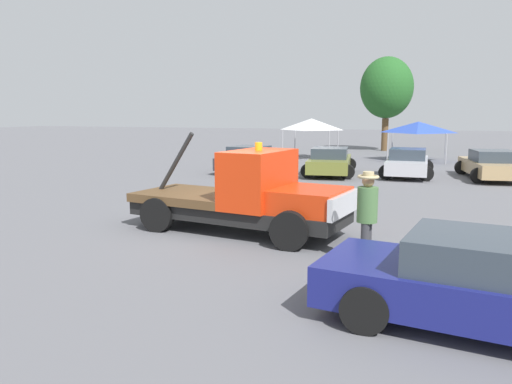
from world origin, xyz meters
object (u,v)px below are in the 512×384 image
at_px(foreground_car, 507,288).
at_px(parked_car_silver, 407,163).
at_px(tree_left, 387,88).
at_px(canopy_tent_white, 311,124).
at_px(tow_truck, 249,198).
at_px(parked_car_tan, 491,165).
at_px(canopy_tent_blue, 418,127).
at_px(parked_car_olive, 330,161).
at_px(parked_car_charcoal, 251,159).
at_px(person_near_truck, 367,211).

relative_size(foreground_car, parked_car_silver, 1.16).
bearing_deg(tree_left, canopy_tent_white, -113.47).
xyz_separation_m(tow_truck, foreground_car, (5.36, -4.25, -0.26)).
xyz_separation_m(parked_car_silver, tree_left, (-2.64, 16.40, 4.29)).
bearing_deg(canopy_tent_white, parked_car_tan, -35.48).
xyz_separation_m(canopy_tent_white, canopy_tent_blue, (6.67, 0.86, -0.15)).
distance_m(foreground_car, parked_car_silver, 17.62).
bearing_deg(parked_car_olive, parked_car_charcoal, 86.06).
xyz_separation_m(person_near_truck, parked_car_silver, (-0.02, 14.98, -0.46)).
distance_m(person_near_truck, parked_car_charcoal, 16.11).
height_order(tow_truck, tree_left, tree_left).
bearing_deg(parked_car_silver, canopy_tent_white, 40.38).
height_order(person_near_truck, parked_car_silver, person_near_truck).
bearing_deg(canopy_tent_blue, foreground_car, -85.36).
relative_size(foreground_car, parked_car_tan, 1.06).
relative_size(canopy_tent_white, canopy_tent_blue, 0.90).
distance_m(person_near_truck, canopy_tent_blue, 23.33).
bearing_deg(parked_car_charcoal, tree_left, -10.23).
distance_m(parked_car_silver, tree_left, 17.16).
bearing_deg(tow_truck, parked_car_olive, 100.95).
xyz_separation_m(tow_truck, tree_left, (0.48, 29.63, 4.03)).
bearing_deg(tow_truck, canopy_tent_white, 108.03).
bearing_deg(tree_left, parked_car_silver, -80.84).
height_order(tow_truck, canopy_tent_blue, tow_truck).
bearing_deg(person_near_truck, parked_car_olive, -70.03).
bearing_deg(canopy_tent_white, canopy_tent_blue, 7.37).
height_order(canopy_tent_blue, tree_left, tree_left).
xyz_separation_m(person_near_truck, canopy_tent_white, (-6.54, 22.44, 1.15)).
bearing_deg(parked_car_charcoal, tow_truck, -153.75).
xyz_separation_m(canopy_tent_blue, tree_left, (-2.79, 8.08, 2.83)).
distance_m(person_near_truck, parked_car_silver, 14.99).
relative_size(parked_car_charcoal, canopy_tent_white, 1.55).
height_order(tow_truck, parked_car_charcoal, tow_truck).
height_order(foreground_car, parked_car_charcoal, same).
xyz_separation_m(foreground_car, parked_car_olive, (-5.86, 16.89, -0.00)).
xyz_separation_m(person_near_truck, parked_car_olive, (-3.64, 14.40, -0.46)).
relative_size(parked_car_charcoal, tree_left, 0.65).
relative_size(tow_truck, foreground_car, 1.09).
distance_m(person_near_truck, tree_left, 31.73).
distance_m(parked_car_olive, tree_left, 17.55).
height_order(person_near_truck, parked_car_charcoal, person_near_truck).
bearing_deg(tow_truck, parked_car_tan, 71.84).
distance_m(tow_truck, tree_left, 29.90).
xyz_separation_m(tow_truck, canopy_tent_white, (-3.40, 20.69, 1.35)).
bearing_deg(canopy_tent_blue, parked_car_olive, -112.89).
bearing_deg(tree_left, canopy_tent_blue, -70.96).
bearing_deg(parked_car_charcoal, person_near_truck, -145.40).
relative_size(tow_truck, tree_left, 0.80).
bearing_deg(tow_truck, tree_left, 97.76).
distance_m(foreground_car, parked_car_olive, 17.88).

